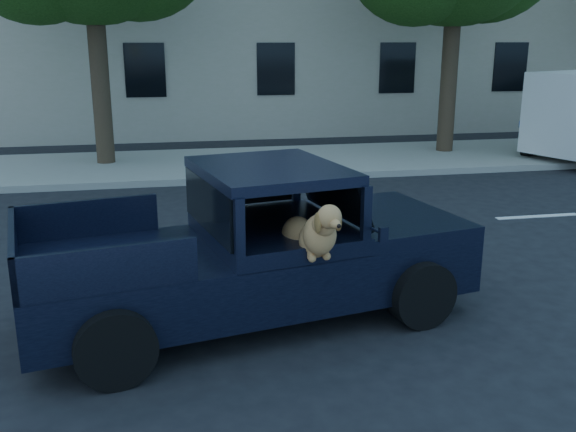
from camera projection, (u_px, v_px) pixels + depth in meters
ground at (394, 309)px, 7.67m from camera, size 120.00×120.00×0.00m
far_sidewalk at (268, 162)px, 16.34m from camera, size 60.00×4.00×0.15m
lane_stripes at (434, 222)px, 11.26m from camera, size 21.60×0.14×0.01m
pickup_truck at (245, 270)px, 7.25m from camera, size 5.23×2.96×1.77m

